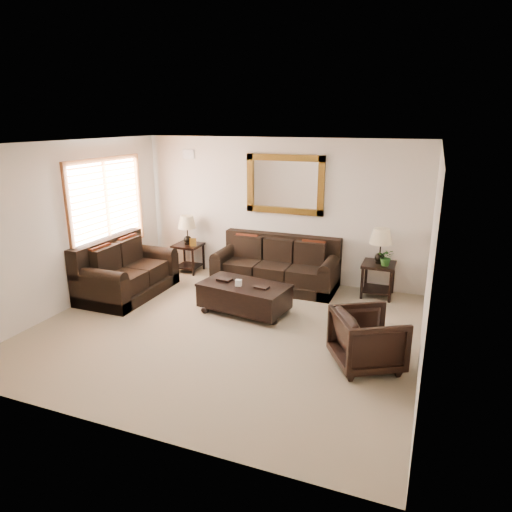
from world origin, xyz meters
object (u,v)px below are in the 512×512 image
at_px(coffee_table, 244,295).
at_px(armchair, 368,337).
at_px(loveseat, 125,274).
at_px(end_table_right, 380,253).
at_px(sofa, 277,268).
at_px(end_table_left, 188,235).

xyz_separation_m(coffee_table, armchair, (2.09, -1.01, 0.10)).
xyz_separation_m(loveseat, armchair, (4.40, -1.00, 0.04)).
bearing_deg(armchair, coffee_table, 33.87).
bearing_deg(armchair, end_table_right, -26.49).
relative_size(sofa, coffee_table, 1.50).
height_order(loveseat, end_table_right, end_table_right).
height_order(end_table_left, end_table_right, end_table_right).
bearing_deg(end_table_left, coffee_table, -39.01).
xyz_separation_m(end_table_left, end_table_right, (3.79, -0.01, 0.04)).
xyz_separation_m(loveseat, end_table_left, (0.43, 1.52, 0.40)).
xyz_separation_m(sofa, coffee_table, (-0.08, -1.38, -0.04)).
distance_m(end_table_right, armchair, 2.55).
height_order(end_table_left, armchair, end_table_left).
distance_m(sofa, loveseat, 2.76).
distance_m(end_table_left, armchair, 4.71).
bearing_deg(loveseat, armchair, -102.85).
bearing_deg(loveseat, sofa, -59.93).
bearing_deg(end_table_left, sofa, -4.10).
xyz_separation_m(end_table_right, armchair, (0.17, -2.51, -0.40)).
distance_m(loveseat, armchair, 4.51).
height_order(end_table_left, coffee_table, end_table_left).
height_order(sofa, loveseat, loveseat).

